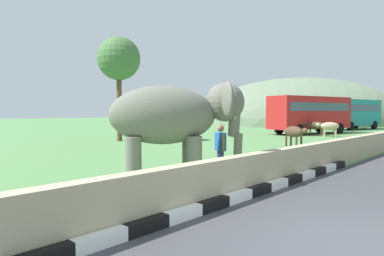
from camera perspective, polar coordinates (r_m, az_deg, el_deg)
striped_curb at (r=6.97m, az=1.15°, el=-13.52°), size 16.20×0.20×0.24m
barrier_parapet at (r=8.89m, az=9.90°, el=-7.49°), size 28.00×0.36×1.00m
elephant at (r=9.92m, az=-2.83°, el=1.90°), size 3.93×3.67×2.94m
person_handler at (r=11.00m, az=4.80°, el=-3.26°), size 0.41×0.61×1.66m
bus_red at (r=33.99m, az=19.25°, el=2.58°), size 9.31×4.79×3.50m
bus_teal at (r=44.45m, az=25.53°, el=2.46°), size 8.42×4.13×3.50m
bus_white at (r=58.00m, az=27.89°, el=2.41°), size 9.51×4.69×3.50m
cow_near at (r=20.95m, az=16.82°, el=-0.68°), size 1.14×1.90×1.23m
cow_mid at (r=31.38m, az=20.03°, el=0.36°), size 1.19×1.88×1.23m
cow_far at (r=30.20m, az=22.07°, el=0.24°), size 1.48×1.76×1.23m
tree_distant at (r=24.84m, az=-12.21°, el=11.18°), size 3.03×3.03×7.34m
hill_east at (r=66.61m, az=17.89°, el=0.80°), size 44.09×35.27×16.54m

